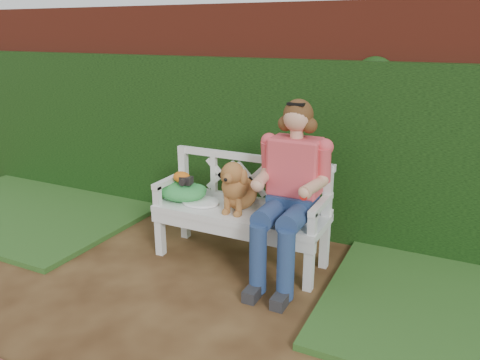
% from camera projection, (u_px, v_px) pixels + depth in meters
% --- Properties ---
extents(ground, '(60.00, 60.00, 0.00)m').
position_uv_depth(ground, '(160.00, 301.00, 3.54)').
color(ground, black).
extents(brick_wall, '(10.00, 0.30, 2.20)m').
position_uv_depth(brick_wall, '(262.00, 117.00, 4.82)').
color(brick_wall, maroon).
rests_on(brick_wall, ground).
extents(ivy_hedge, '(10.00, 0.18, 1.70)m').
position_uv_depth(ivy_hedge, '(253.00, 145.00, 4.71)').
color(ivy_hedge, '#244E17').
rests_on(ivy_hedge, ground).
extents(grass_left, '(2.60, 2.00, 0.05)m').
position_uv_depth(grass_left, '(32.00, 208.00, 5.31)').
color(grass_left, '#213E15').
rests_on(grass_left, ground).
extents(garden_bench, '(1.60, 0.64, 0.48)m').
position_uv_depth(garden_bench, '(240.00, 235.00, 4.09)').
color(garden_bench, white).
rests_on(garden_bench, ground).
extents(seated_woman, '(0.63, 0.83, 1.45)m').
position_uv_depth(seated_woman, '(292.00, 192.00, 3.72)').
color(seated_woman, red).
rests_on(seated_woman, ground).
extents(dog, '(0.38, 0.47, 0.46)m').
position_uv_depth(dog, '(239.00, 184.00, 3.95)').
color(dog, brown).
rests_on(dog, garden_bench).
extents(tennis_racket, '(0.70, 0.41, 0.03)m').
position_uv_depth(tennis_racket, '(197.00, 201.00, 4.17)').
color(tennis_racket, white).
rests_on(tennis_racket, garden_bench).
extents(green_bag, '(0.57, 0.52, 0.16)m').
position_uv_depth(green_bag, '(182.00, 191.00, 4.25)').
color(green_bag, '#207822').
rests_on(green_bag, garden_bench).
extents(camera_item, '(0.11, 0.09, 0.07)m').
position_uv_depth(camera_item, '(186.00, 180.00, 4.17)').
color(camera_item, black).
rests_on(camera_item, green_bag).
extents(baseball_glove, '(0.19, 0.16, 0.10)m').
position_uv_depth(baseball_glove, '(182.00, 177.00, 4.21)').
color(baseball_glove, '#D16515').
rests_on(baseball_glove, green_bag).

